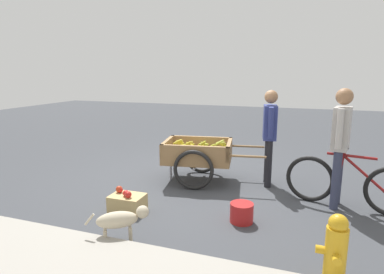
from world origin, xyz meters
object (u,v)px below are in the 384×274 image
at_px(fruit_cart, 198,155).
at_px(dog, 121,219).
at_px(fire_hydrant, 335,252).
at_px(cyclist_person, 341,137).
at_px(plastic_bucket, 242,213).
at_px(bicycle, 349,183).
at_px(vendor_person, 270,130).
at_px(apple_crate, 127,202).

height_order(fruit_cart, dog, fruit_cart).
bearing_deg(fire_hydrant, cyclist_person, -94.54).
bearing_deg(plastic_bucket, fruit_cart, -52.39).
bearing_deg(bicycle, dog, 36.87).
height_order(vendor_person, apple_crate, vendor_person).
height_order(vendor_person, cyclist_person, cyclist_person).
bearing_deg(fire_hydrant, bicycle, -99.18).
bearing_deg(cyclist_person, plastic_bucket, 38.93).
bearing_deg(vendor_person, plastic_bucket, 84.50).
bearing_deg(cyclist_person, fruit_cart, -10.02).
xyz_separation_m(dog, plastic_bucket, (-1.13, -0.92, -0.15)).
bearing_deg(bicycle, vendor_person, -27.77).
bearing_deg(dog, plastic_bucket, -140.71).
height_order(dog, apple_crate, dog).
relative_size(bicycle, fire_hydrant, 2.45).
bearing_deg(fire_hydrant, dog, -1.21).
xyz_separation_m(cyclist_person, fire_hydrant, (0.15, 1.87, -0.63)).
relative_size(fire_hydrant, apple_crate, 1.52).
bearing_deg(fire_hydrant, plastic_bucket, -44.82).
bearing_deg(bicycle, fire_hydrant, 80.82).
relative_size(bicycle, plastic_bucket, 5.72).
relative_size(fruit_cart, vendor_person, 1.14).
relative_size(fruit_cart, cyclist_person, 1.09).
bearing_deg(fruit_cart, cyclist_person, 169.98).
distance_m(cyclist_person, apple_crate, 2.96).
xyz_separation_m(cyclist_person, apple_crate, (2.61, 1.09, -0.84)).
distance_m(vendor_person, apple_crate, 2.46).
height_order(dog, plastic_bucket, dog).
distance_m(vendor_person, plastic_bucket, 1.68).
bearing_deg(fruit_cart, plastic_bucket, 127.61).
bearing_deg(bicycle, apple_crate, 21.02).
distance_m(fire_hydrant, apple_crate, 2.59).
distance_m(fruit_cart, plastic_bucket, 1.64).
bearing_deg(plastic_bucket, fire_hydrant, 135.18).
bearing_deg(plastic_bucket, dog, 39.29).
xyz_separation_m(fruit_cart, fire_hydrant, (-1.96, 2.24, -0.11)).
distance_m(cyclist_person, dog, 2.98).
height_order(dog, fire_hydrant, fire_hydrant).
bearing_deg(apple_crate, bicycle, -158.98).
bearing_deg(fire_hydrant, apple_crate, -17.57).
height_order(fruit_cart, bicycle, bicycle).
height_order(cyclist_person, dog, cyclist_person).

